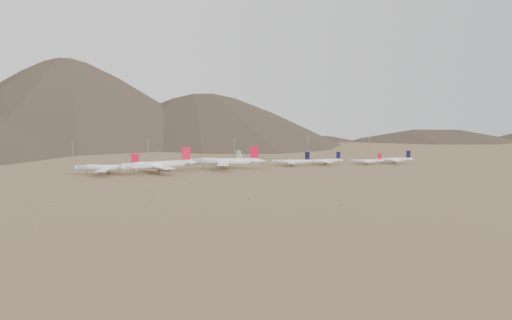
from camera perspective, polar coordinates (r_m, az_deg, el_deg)
name	(u,v)px	position (r m, az deg, el deg)	size (l,w,h in m)	color
ground	(249,173)	(471.13, -0.78, -1.44)	(3000.00, 3000.00, 0.00)	olive
mountain_ridge	(130,78)	(1352.37, -14.21, 9.10)	(4400.00, 1000.00, 300.00)	#453A29
widebody_west	(108,168)	(471.01, -16.57, -0.85)	(62.42, 49.58, 19.17)	white
widebody_centre	(158,165)	(473.11, -11.15, -0.54)	(76.70, 60.40, 23.20)	white
widebody_east	(225,161)	(499.85, -3.55, -0.16)	(74.44, 59.19, 22.92)	white
narrowbody_a	(292,162)	(530.48, 4.14, -0.18)	(43.87, 32.66, 15.01)	white
narrowbody_b	(325,161)	(544.57, 7.93, -0.10)	(43.55, 31.28, 14.36)	white
narrowbody_c	(367,161)	(559.81, 12.59, -0.09)	(35.79, 26.81, 12.41)	white
narrowbody_d	(394,160)	(575.02, 15.54, 0.05)	(43.44, 32.10, 14.67)	white
control_tower	(238,156)	(593.15, -2.05, 0.44)	(8.00, 8.00, 12.00)	tan
mast_far_west	(73,152)	(567.72, -20.21, 0.81)	(2.00, 0.60, 25.70)	gray
mast_west	(148,150)	(583.50, -12.24, 1.13)	(2.00, 0.60, 25.70)	gray
mast_centre	(234,149)	(583.94, -2.48, 1.24)	(2.00, 0.60, 25.70)	gray
mast_east	(308,146)	(651.78, 5.97, 1.63)	(2.00, 0.60, 25.70)	gray
mast_far_east	(369,145)	(682.01, 12.81, 1.69)	(2.00, 0.60, 25.70)	gray
desert_scrub	(227,195)	(336.66, -3.32, -4.07)	(335.23, 134.83, 0.87)	olive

